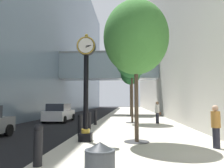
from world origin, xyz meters
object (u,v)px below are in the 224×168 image
Objects in this scene: street_tree_near at (136,38)px; car_white_near at (59,113)px; bollard_nearest at (38,144)px; street_tree_mid_near at (132,59)px; bollard_fourth at (89,120)px; bollard_third at (80,124)px; pedestrian_walking at (157,112)px; pedestrian_by_clock at (216,125)px; bollard_fifth at (95,117)px; street_tree_mid_far at (130,73)px; street_clock at (86,81)px.

street_tree_near is 13.19m from car_white_near.
street_tree_mid_near is at bearing 77.17° from bollard_nearest.
bollard_nearest is 1.00× the size of bollard_fourth.
bollard_nearest is 0.16× the size of street_tree_mid_near.
car_white_near is (-3.95, 9.07, 0.09)m from bollard_third.
street_tree_mid_near is (0.00, 8.65, 0.75)m from street_tree_near.
pedestrian_walking is at bearing 68.09° from bollard_nearest.
car_white_near is at bearing 129.65° from pedestrian_by_clock.
pedestrian_walking reaches higher than bollard_fifth.
car_white_near is (-6.78, -6.68, -4.55)m from street_tree_mid_far.
bollard_fifth is 0.25× the size of car_white_near.
bollard_fifth is at bearing 90.00° from bollard_nearest.
bollard_nearest is 5.32m from bollard_third.
street_tree_mid_near is 4.01× the size of pedestrian_walking.
bollard_third is 0.17× the size of street_tree_mid_far.
bollard_third is 8.27m from pedestrian_walking.
bollard_fourth is at bearing -58.36° from car_white_near.
bollard_nearest is 10.64m from bollard_fifth.
bollard_fourth is at bearing 90.00° from bollard_nearest.
bollard_nearest is at bearing -102.83° from street_tree_mid_near.
pedestrian_walking reaches higher than car_white_near.
street_tree_mid_far reaches higher than street_tree_near.
bollard_fourth is at bearing -90.00° from bollard_fifth.
pedestrian_by_clock is at bearing 25.00° from bollard_nearest.
bollard_nearest is at bearing -98.56° from street_clock.
bollard_fourth is at bearing -122.48° from street_tree_mid_near.
street_tree_mid_near is at bearing 68.28° from bollard_third.
bollard_fifth is at bearing -43.52° from car_white_near.
bollard_nearest is at bearing -74.65° from car_white_near.
street_tree_mid_near is at bearing -90.00° from street_tree_mid_far.
pedestrian_walking is at bearing 15.99° from bollard_fifth.
car_white_near is at bearing 113.53° from bollard_third.
bollard_fourth is 0.65× the size of pedestrian_walking.
street_clock is 0.72× the size of street_tree_mid_far.
bollard_nearest is at bearing -90.00° from bollard_third.
street_tree_mid_near reaches higher than bollard_third.
street_clock reaches higher than bollard_fourth.
bollard_nearest is 0.17× the size of street_tree_mid_far.
pedestrian_walking is at bearing 95.61° from pedestrian_by_clock.
street_tree_mid_near is 11.12m from pedestrian_by_clock.
street_tree_near reaches higher than bollard_third.
street_tree_near is 0.94× the size of street_tree_mid_far.
pedestrian_walking is (4.84, 6.71, 0.33)m from bollard_third.
bollard_fourth is at bearing 90.00° from bollard_third.
street_clock reaches higher than bollard_nearest.
car_white_near is (-3.95, 3.75, 0.09)m from bollard_fifth.
bollard_nearest is at bearing -155.00° from pedestrian_by_clock.
pedestrian_walking is (4.84, 4.05, 0.33)m from bollard_fourth.
bollard_nearest is 14.92m from car_white_near.
street_tree_mid_far is at bearing 102.51° from pedestrian_walking.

